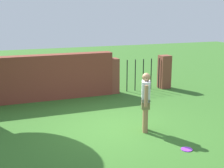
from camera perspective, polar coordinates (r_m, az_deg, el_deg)
name	(u,v)px	position (r m, az deg, el deg)	size (l,w,h in m)	color
ground_plane	(114,127)	(8.87, 0.43, -7.96)	(40.00, 40.00, 0.00)	#336623
brick_wall	(40,78)	(11.64, -13.09, 1.10)	(5.49, 0.50, 1.67)	brown
person	(146,99)	(8.39, 6.21, -2.83)	(0.35, 0.50, 1.62)	#9E704C
fence_gate	(139,74)	(12.84, 5.02, 1.89)	(2.81, 0.44, 1.40)	brown
frisbee_purple	(187,149)	(7.74, 13.55, -11.57)	(0.27, 0.27, 0.02)	purple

